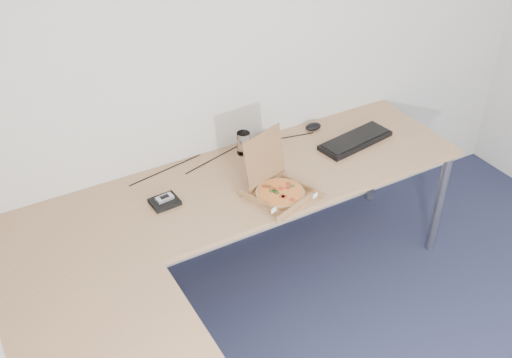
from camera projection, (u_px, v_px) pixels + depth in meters
desk at (217, 259)px, 2.72m from camera, size 2.50×2.20×0.73m
pizza_box at (278, 190)px, 3.05m from camera, size 0.27×0.32×0.28m
drinking_glass at (243, 143)px, 3.35m from camera, size 0.07×0.07×0.13m
keyboard at (355, 141)px, 3.46m from camera, size 0.47×0.22×0.03m
mouse at (313, 127)px, 3.58m from camera, size 0.11×0.08×0.04m
wallet at (165, 202)px, 3.00m from camera, size 0.14×0.12×0.02m
phone at (165, 198)px, 2.99m from camera, size 0.09×0.05×0.02m
dome_speaker at (266, 137)px, 3.46m from camera, size 0.08×0.08×0.07m
cable_bundle at (220, 155)px, 3.36m from camera, size 0.54×0.11×0.01m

